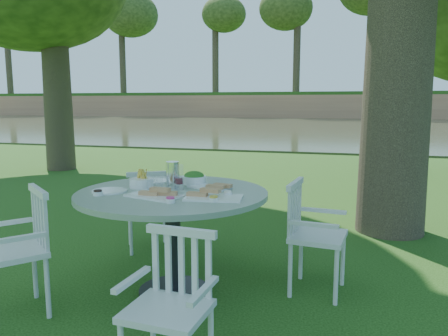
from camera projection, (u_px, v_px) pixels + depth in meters
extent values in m
plane|color=#13380B|center=(219.00, 253.00, 4.45)|extent=(140.00, 140.00, 0.00)
cylinder|color=black|center=(174.00, 291.00, 3.51)|extent=(0.56, 0.56, 0.04)
cylinder|color=black|center=(173.00, 243.00, 3.45)|extent=(0.12, 0.12, 0.76)
cylinder|color=gray|center=(172.00, 194.00, 3.39)|extent=(1.48, 1.48, 0.04)
cylinder|color=silver|center=(336.00, 277.00, 3.28)|extent=(0.04, 0.04, 0.44)
cylinder|color=silver|center=(343.00, 260.00, 3.64)|extent=(0.04, 0.04, 0.44)
cylinder|color=silver|center=(290.00, 270.00, 3.41)|extent=(0.04, 0.04, 0.44)
cylinder|color=silver|center=(301.00, 254.00, 3.77)|extent=(0.04, 0.04, 0.44)
cube|color=silver|center=(318.00, 236.00, 3.49)|extent=(0.46, 0.49, 0.04)
cube|color=silver|center=(295.00, 209.00, 3.53)|extent=(0.09, 0.45, 0.45)
cylinder|color=silver|center=(164.00, 224.00, 4.77)|extent=(0.03, 0.03, 0.42)
cylinder|color=silver|center=(130.00, 226.00, 4.68)|extent=(0.03, 0.03, 0.42)
cylinder|color=silver|center=(168.00, 232.00, 4.45)|extent=(0.03, 0.03, 0.42)
cylinder|color=silver|center=(131.00, 235.00, 4.36)|extent=(0.03, 0.03, 0.42)
cube|color=silver|center=(148.00, 208.00, 4.53)|extent=(0.56, 0.55, 0.04)
cube|color=silver|center=(149.00, 193.00, 4.32)|extent=(0.39, 0.25, 0.43)
cylinder|color=silver|center=(35.00, 270.00, 3.40)|extent=(0.04, 0.04, 0.45)
cylinder|color=silver|center=(48.00, 288.00, 3.08)|extent=(0.04, 0.04, 0.45)
cube|color=silver|center=(12.00, 252.00, 3.10)|extent=(0.62, 0.61, 0.04)
cube|color=silver|center=(40.00, 219.00, 3.19)|extent=(0.38, 0.32, 0.46)
cylinder|color=silver|center=(153.00, 329.00, 2.56)|extent=(0.03, 0.03, 0.41)
cube|color=silver|center=(167.00, 311.00, 2.31)|extent=(0.44, 0.41, 0.04)
cube|color=silver|center=(181.00, 265.00, 2.45)|extent=(0.42, 0.06, 0.42)
cube|color=white|center=(155.00, 196.00, 3.20)|extent=(0.45, 0.34, 0.01)
cube|color=white|center=(214.00, 198.00, 3.13)|extent=(0.44, 0.29, 0.02)
cube|color=white|center=(210.00, 187.00, 3.52)|extent=(0.37, 0.28, 0.01)
cylinder|color=white|center=(110.00, 191.00, 3.38)|extent=(0.27, 0.27, 0.01)
cylinder|color=white|center=(155.00, 181.00, 3.81)|extent=(0.25, 0.25, 0.01)
cylinder|color=white|center=(142.00, 183.00, 3.54)|extent=(0.19, 0.19, 0.08)
cylinder|color=white|center=(194.00, 180.00, 3.70)|extent=(0.20, 0.20, 0.07)
cylinder|color=silver|center=(173.00, 175.00, 3.51)|extent=(0.11, 0.11, 0.21)
cylinder|color=white|center=(179.00, 177.00, 3.45)|extent=(0.07, 0.07, 0.20)
cylinder|color=white|center=(160.00, 183.00, 3.46)|extent=(0.06, 0.06, 0.10)
cylinder|color=white|center=(151.00, 184.00, 3.42)|extent=(0.06, 0.06, 0.11)
cylinder|color=white|center=(170.00, 201.00, 3.00)|extent=(0.07, 0.07, 0.03)
cylinder|color=white|center=(214.00, 200.00, 3.04)|extent=(0.07, 0.07, 0.03)
cylinder|color=white|center=(228.00, 194.00, 3.22)|extent=(0.06, 0.06, 0.03)
cylinder|color=white|center=(98.00, 193.00, 3.24)|extent=(0.07, 0.07, 0.03)
cube|color=#323921|center=(329.00, 128.00, 26.30)|extent=(100.00, 28.00, 0.12)
cube|color=#A86D4E|center=(337.00, 107.00, 40.86)|extent=(100.00, 3.00, 2.20)
cube|color=#13380B|center=(340.00, 95.00, 47.80)|extent=(100.00, 18.00, 0.30)
cylinder|color=black|center=(62.00, 39.00, 50.12)|extent=(0.70, 0.70, 13.00)
ellipsoid|color=#1E3210|center=(61.00, 10.00, 49.64)|extent=(5.60, 5.60, 4.48)
cylinder|color=black|center=(133.00, 36.00, 47.65)|extent=(0.70, 0.70, 13.00)
ellipsoid|color=#1E3210|center=(132.00, 5.00, 47.17)|extent=(5.60, 5.60, 4.48)
cylinder|color=black|center=(211.00, 32.00, 45.19)|extent=(0.70, 0.70, 13.00)
ellipsoid|color=#1E3210|center=(211.00, 0.00, 44.70)|extent=(5.60, 5.60, 4.48)
cylinder|color=black|center=(299.00, 28.00, 42.72)|extent=(0.70, 0.70, 13.00)
cylinder|color=black|center=(397.00, 24.00, 40.26)|extent=(0.70, 0.70, 13.00)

